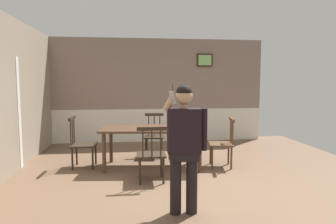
% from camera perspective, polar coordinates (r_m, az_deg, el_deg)
% --- Properties ---
extents(ground_plane, '(7.61, 7.61, 0.00)m').
position_cam_1_polar(ground_plane, '(5.06, 1.73, -13.05)').
color(ground_plane, brown).
extents(room_back_partition, '(5.79, 0.17, 2.80)m').
position_cam_1_polar(room_back_partition, '(8.24, -1.84, 3.75)').
color(room_back_partition, gray).
rests_on(room_back_partition, ground_plane).
extents(dining_table, '(2.01, 1.12, 0.77)m').
position_cam_1_polar(dining_table, '(5.73, -2.94, -3.81)').
color(dining_table, '#4C3323').
rests_on(dining_table, ground_plane).
extents(chair_near_window, '(0.46, 0.46, 0.94)m').
position_cam_1_polar(chair_near_window, '(6.60, -2.68, -4.51)').
color(chair_near_window, '#2D2319').
rests_on(chair_near_window, ground_plane).
extents(chair_by_doorway, '(0.47, 0.47, 0.93)m').
position_cam_1_polar(chair_by_doorway, '(4.94, -3.22, -7.94)').
color(chair_by_doorway, '#2D2319').
rests_on(chair_by_doorway, ground_plane).
extents(chair_at_table_head, '(0.48, 0.48, 0.98)m').
position_cam_1_polar(chair_at_table_head, '(5.96, -16.09, -5.74)').
color(chair_at_table_head, '#2D2319').
rests_on(chair_at_table_head, ground_plane).
extents(chair_opposite_corner, '(0.52, 0.52, 0.94)m').
position_cam_1_polar(chair_opposite_corner, '(5.88, 10.41, -5.82)').
color(chair_opposite_corner, '#513823').
rests_on(chair_opposite_corner, ground_plane).
extents(person_figure, '(0.56, 0.23, 1.60)m').
position_cam_1_polar(person_figure, '(3.66, 3.14, -5.62)').
color(person_figure, black).
rests_on(person_figure, ground_plane).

